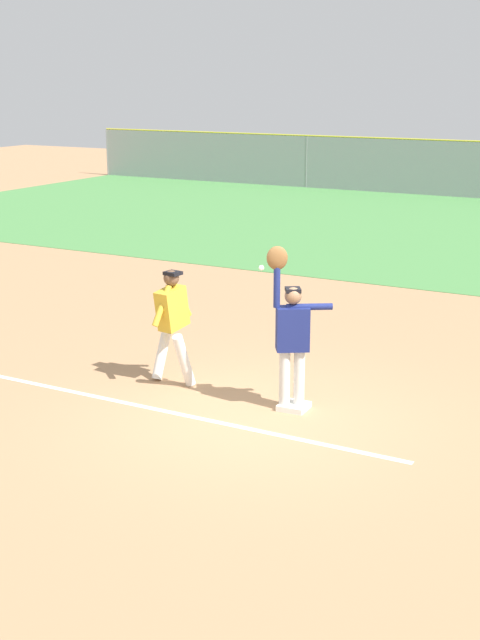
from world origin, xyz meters
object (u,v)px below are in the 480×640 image
first_base (294,406)px  parked_car_white (394,168)px  fielder (291,331)px  runner (172,319)px  baseball (261,268)px

first_base → parked_car_white: size_ratio=0.08×
fielder → parked_car_white: fielder is taller
fielder → runner: 2.01m
baseball → first_base: bearing=0.9°
first_base → parked_car_white: 27.19m
fielder → runner: fielder is taller
first_base → parked_car_white: (-7.58, 26.10, 0.63)m
baseball → parked_car_white: 27.08m
parked_car_white → first_base: bearing=-78.9°
first_base → baseball: bearing=-179.1°
first_base → runner: bearing=176.4°
first_base → runner: (-2.05, 0.13, 0.96)m
fielder → parked_car_white: (-7.53, 26.12, -0.45)m
runner → baseball: (1.53, -0.14, 0.94)m
first_base → runner: runner is taller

